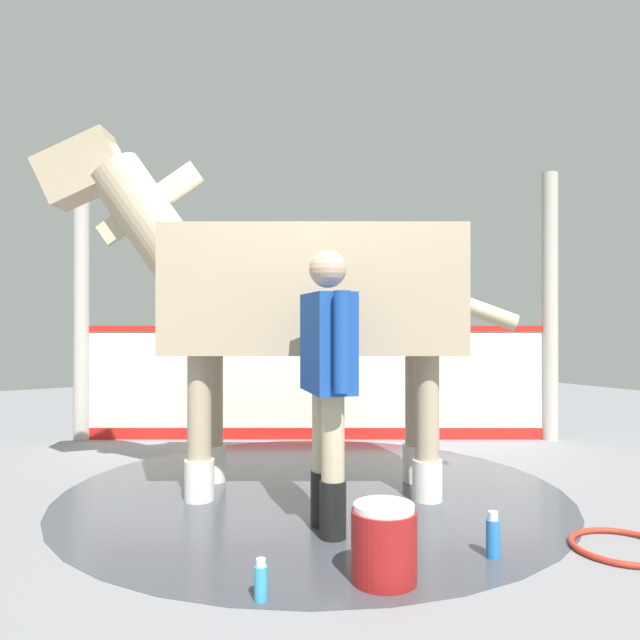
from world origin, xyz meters
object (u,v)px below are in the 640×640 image
(bottle_shampoo, at_px, (261,582))
(bottle_spray, at_px, (494,537))
(horse, at_px, (295,294))
(wash_bucket, at_px, (384,543))
(handler, at_px, (328,371))
(hose_coil, at_px, (622,547))

(bottle_shampoo, height_order, bottle_spray, bottle_spray)
(horse, bearing_deg, wash_bucket, 107.91)
(wash_bucket, xyz_separation_m, bottle_shampoo, (-0.57, 0.15, -0.09))
(horse, bearing_deg, bottle_spray, 131.51)
(handler, bearing_deg, wash_bucket, -83.53)
(hose_coil, bearing_deg, bottle_shampoo, 163.18)
(bottle_shampoo, height_order, hose_coil, bottle_shampoo)
(bottle_spray, bearing_deg, wash_bucket, 170.88)
(horse, distance_m, handler, 0.98)
(wash_bucket, distance_m, bottle_shampoo, 0.59)
(wash_bucket, distance_m, bottle_spray, 0.65)
(bottle_spray, bearing_deg, hose_coil, -25.69)
(bottle_shampoo, bearing_deg, handler, 36.50)
(wash_bucket, bearing_deg, bottle_spray, -9.12)
(horse, height_order, hose_coil, horse)
(horse, bearing_deg, hose_coil, 148.15)
(wash_bucket, bearing_deg, horse, 73.95)
(horse, bearing_deg, handler, 105.22)
(handler, xyz_separation_m, bottle_shampoo, (-0.72, -0.53, -0.84))
(handler, distance_m, bottle_shampoo, 1.23)
(horse, relative_size, hose_coil, 5.60)
(handler, relative_size, bottle_spray, 6.81)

